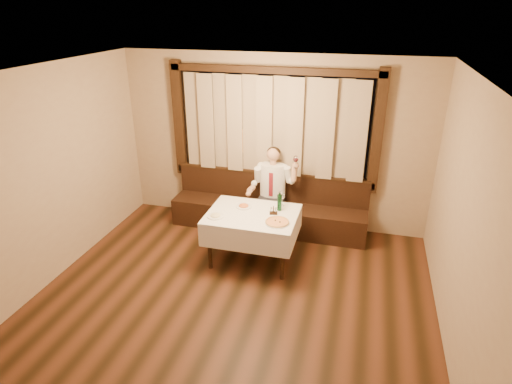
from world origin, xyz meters
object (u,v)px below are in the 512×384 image
(cruet_caddy, at_px, (273,212))
(dining_table, at_px, (252,220))
(pasta_red, at_px, (244,205))
(banquette, at_px, (269,210))
(green_bottle, at_px, (279,202))
(pizza, at_px, (277,222))
(pasta_cream, at_px, (215,215))
(seated_man, at_px, (272,185))

(cruet_caddy, bearing_deg, dining_table, 178.72)
(pasta_red, bearing_deg, cruet_caddy, -14.01)
(banquette, height_order, cruet_caddy, banquette)
(dining_table, distance_m, green_bottle, 0.46)
(pizza, xyz_separation_m, green_bottle, (-0.05, 0.38, 0.11))
(pizza, distance_m, pasta_cream, 0.87)
(pasta_cream, distance_m, cruet_caddy, 0.81)
(pasta_cream, bearing_deg, green_bottle, 27.41)
(pasta_cream, relative_size, cruet_caddy, 1.98)
(banquette, bearing_deg, dining_table, -90.00)
(dining_table, distance_m, pasta_red, 0.28)
(banquette, distance_m, cruet_caddy, 1.12)
(pasta_red, height_order, cruet_caddy, cruet_caddy)
(banquette, distance_m, dining_table, 1.08)
(dining_table, bearing_deg, pasta_cream, -154.13)
(dining_table, height_order, green_bottle, green_bottle)
(pizza, bearing_deg, banquette, 108.22)
(banquette, xyz_separation_m, dining_table, (0.00, -1.02, 0.34))
(seated_man, bearing_deg, banquette, 128.01)
(green_bottle, relative_size, cruet_caddy, 2.53)
(cruet_caddy, height_order, seated_man, seated_man)
(banquette, xyz_separation_m, pizza, (0.40, -1.21, 0.46))
(pasta_red, height_order, pasta_cream, same)
(pasta_red, height_order, seated_man, seated_man)
(banquette, relative_size, dining_table, 2.52)
(dining_table, height_order, seated_man, seated_man)
(banquette, bearing_deg, cruet_caddy, -73.23)
(pasta_cream, relative_size, green_bottle, 0.78)
(pizza, distance_m, green_bottle, 0.40)
(dining_table, relative_size, pasta_cream, 5.49)
(dining_table, xyz_separation_m, seated_man, (0.07, 0.93, 0.17))
(pasta_red, distance_m, green_bottle, 0.53)
(pasta_red, xyz_separation_m, pasta_cream, (-0.29, -0.40, -0.00))
(pizza, height_order, cruet_caddy, cruet_caddy)
(pasta_red, bearing_deg, pasta_cream, -126.22)
(pizza, bearing_deg, seated_man, 106.33)
(pasta_red, bearing_deg, seated_man, 72.03)
(pasta_cream, bearing_deg, seated_man, 65.10)
(banquette, distance_m, pasta_cream, 1.42)
(pasta_red, height_order, green_bottle, green_bottle)
(pizza, bearing_deg, dining_table, 154.55)
(green_bottle, distance_m, cruet_caddy, 0.17)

